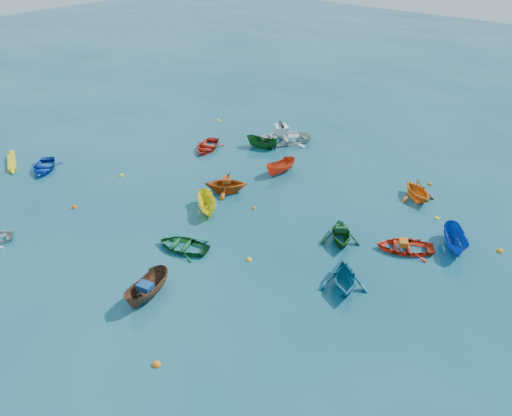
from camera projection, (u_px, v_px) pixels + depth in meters
The scene contains 30 objects.
ground at pixel (201, 248), 29.07m from camera, with size 160.00×160.00×0.00m, color #0B3E4F.
dinghy_blue_sw at pixel (44, 170), 37.68m from camera, with size 2.35×3.28×0.68m, color #0D39A8.
sampan_brown_mid at pixel (149, 297), 25.39m from camera, with size 1.19×3.17×1.23m, color brown.
dinghy_orange_w at pixel (226, 192), 34.79m from camera, with size 2.54×2.95×1.55m, color #BE5111.
sampan_yellow_mid at pixel (208, 211), 32.62m from camera, with size 1.12×2.97×1.15m, color yellow.
dinghy_green_e at pixel (183, 248), 29.03m from camera, with size 2.28×3.18×0.66m, color #135525.
dinghy_cyan_se at pixel (343, 287), 26.08m from camera, with size 2.55×2.96×1.56m, color #156686.
sampan_orange_n at pixel (281, 173), 37.30m from camera, with size 1.07×2.83×1.09m, color red.
dinghy_green_n at pixel (340, 242), 29.61m from camera, with size 2.36×2.74×1.44m, color #104514.
dinghy_red_ne at pixel (404, 250), 28.91m from camera, with size 2.33×3.26×0.68m, color red.
sampan_blue_far at pixel (454, 248), 29.09m from camera, with size 1.17×3.10×1.20m, color #0D3FAE.
dinghy_red_far at pixel (207, 149), 40.93m from camera, with size 2.37×3.31×0.69m, color red.
dinghy_orange_far at pixel (416, 199), 33.97m from camera, with size 2.41×2.80×1.47m, color orange.
sampan_green_far at pixel (262, 148), 41.15m from camera, with size 1.03×2.72×1.05m, color #0F4415.
kayak_yellow at pixel (12, 164), 38.52m from camera, with size 0.55×3.72×0.37m, color gold, non-canonical shape.
motorboat_white at pixel (281, 142), 42.21m from camera, with size 3.41×4.77×1.59m, color silver.
tarp_blue_a at pixel (145, 287), 24.86m from camera, with size 0.75×0.57×0.36m, color navy.
tarp_orange_a at pixel (227, 180), 34.31m from camera, with size 0.69×0.52×0.33m, color #AF4211.
tarp_green_b at pixel (341, 228), 29.24m from camera, with size 0.67×0.51×0.32m, color #10421E.
tarp_orange_b at pixel (403, 243), 28.67m from camera, with size 0.65×0.49×0.31m, color #BE5E13.
buoy_or_a at pixel (74, 208), 32.97m from camera, with size 0.36×0.36×0.36m, color #E9500C.
buoy_ye_a at pixel (206, 208), 32.87m from camera, with size 0.35×0.35×0.35m, color yellow.
buoy_or_b at pixel (157, 365), 21.63m from camera, with size 0.39×0.39×0.39m, color orange.
buoy_ye_b at pixel (121, 176), 36.88m from camera, with size 0.33×0.33×0.33m, color yellow.
buoy_or_c at pixel (254, 208), 32.87m from camera, with size 0.30×0.30×0.30m, color orange.
buoy_ye_c at pixel (249, 260), 28.06m from camera, with size 0.34×0.34×0.34m, color yellow.
buoy_or_d at pixel (500, 252), 28.75m from camera, with size 0.38×0.38×0.38m, color orange.
buoy_ye_d at pixel (218, 121), 46.31m from camera, with size 0.37×0.37×0.37m, color yellow.
buoy_or_e at pixel (430, 185), 35.71m from camera, with size 0.35×0.35×0.35m, color #CE6D0B.
buoy_ye_e at pixel (437, 219), 31.79m from camera, with size 0.31×0.31×0.31m, color yellow.
Camera 1 is at (17.64, -16.12, 17.02)m, focal length 35.00 mm.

